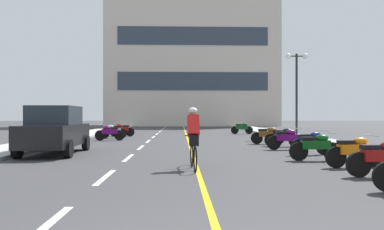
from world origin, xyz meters
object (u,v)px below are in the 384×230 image
cyclist_rider (193,137)px  motorcycle_10 (113,131)px  parked_car_near (55,130)px  motorcycle_9 (110,132)px  street_lamp_mid (297,76)px  motorcycle_5 (311,142)px  motorcycle_4 (316,146)px  motorcycle_12 (242,128)px  motorcycle_11 (122,130)px  motorcycle_6 (287,139)px  motorcycle_7 (283,137)px  motorcycle_8 (268,135)px  motorcycle_2 (381,157)px  motorcycle_3 (354,151)px

cyclist_rider → motorcycle_10: bearing=108.8°
parked_car_near → motorcycle_10: bearing=86.9°
motorcycle_9 → street_lamp_mid: bearing=9.8°
parked_car_near → motorcycle_5: bearing=-4.0°
motorcycle_4 → motorcycle_12: size_ratio=1.01×
motorcycle_11 → parked_car_near: bearing=-93.7°
motorcycle_4 → motorcycle_6: (0.14, 3.79, 0.00)m
street_lamp_mid → motorcycle_11: size_ratio=3.13×
motorcycle_6 → motorcycle_7: (0.29, 1.56, 0.00)m
motorcycle_11 → cyclist_rider: (4.35, -15.52, 0.41)m
motorcycle_6 → motorcycle_8: (-0.07, 3.05, 0.00)m
motorcycle_2 → motorcycle_4: bearing=97.5°
motorcycle_8 → cyclist_rider: bearing=-115.7°
motorcycle_3 → motorcycle_7: 6.91m
street_lamp_mid → motorcycle_5: street_lamp_mid is taller
motorcycle_6 → motorcycle_12: (0.29, 13.01, 0.00)m
motorcycle_8 → motorcycle_12: size_ratio=1.01×
street_lamp_mid → motorcycle_7: bearing=-112.6°
street_lamp_mid → motorcycle_3: street_lamp_mid is taller
motorcycle_3 → motorcycle_10: same height
motorcycle_7 → motorcycle_9: bearing=153.5°
motorcycle_9 → motorcycle_10: 2.01m
street_lamp_mid → motorcycle_9: 12.24m
motorcycle_9 → motorcycle_11: bearing=88.9°
motorcycle_4 → motorcycle_12: same height
motorcycle_3 → motorcycle_5: same height
motorcycle_8 → street_lamp_mid: bearing=58.5°
motorcycle_2 → motorcycle_3: (0.10, 1.58, 0.00)m
motorcycle_9 → motorcycle_12: size_ratio=1.01×
motorcycle_11 → motorcycle_12: 9.28m
motorcycle_8 → motorcycle_12: 9.97m
motorcycle_3 → motorcycle_10: 16.17m
motorcycle_12 → street_lamp_mid: bearing=-62.0°
motorcycle_4 → parked_car_near: bearing=165.3°
motorcycle_7 → cyclist_rider: bearing=-122.3°
street_lamp_mid → motorcycle_8: street_lamp_mid is taller
motorcycle_8 → motorcycle_5: bearing=-85.7°
motorcycle_2 → cyclist_rider: size_ratio=0.96×
motorcycle_4 → motorcycle_10: 14.60m
cyclist_rider → motorcycle_4: bearing=22.6°
parked_car_near → motorcycle_2: size_ratio=2.50×
parked_car_near → motorcycle_12: bearing=56.5°
parked_car_near → cyclist_rider: (5.10, -4.06, -0.03)m
cyclist_rider → motorcycle_9: bearing=111.2°
parked_car_near → motorcycle_12: 17.29m
motorcycle_2 → motorcycle_5: (0.04, 4.85, 0.00)m
motorcycle_6 → motorcycle_9: 10.48m
motorcycle_6 → motorcycle_9: (-8.59, 5.99, 0.00)m
motorcycle_2 → motorcycle_8: (-0.35, 9.98, 0.00)m
motorcycle_5 → motorcycle_7: 3.64m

